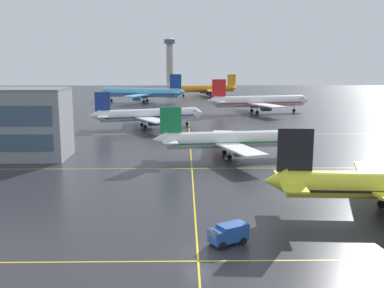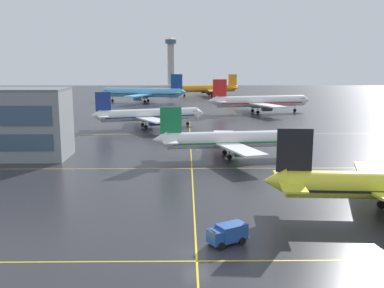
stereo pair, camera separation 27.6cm
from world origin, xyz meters
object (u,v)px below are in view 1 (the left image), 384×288
object	(u,v)px
airliner_second_row	(233,140)
airliner_far_right_stand	(142,93)
airliner_far_left_stand	(259,101)
airliner_distant_taxiway	(207,89)
airliner_third_row	(148,115)
control_tower	(170,57)
service_truck_red_van	(228,233)

from	to	relation	value
airliner_second_row	airliner_far_right_stand	size ratio (longest dim) A/B	0.80
airliner_far_left_stand	airliner_far_right_stand	world-z (taller)	airliner_far_right_stand
airliner_far_right_stand	airliner_distant_taxiway	xyz separation A→B (m)	(31.33, 36.68, -0.50)
airliner_far_left_stand	airliner_third_row	bearing A→B (deg)	-137.19
airliner_far_left_stand	airliner_distant_taxiway	xyz separation A→B (m)	(-14.89, 78.96, -0.34)
airliner_far_left_stand	airliner_far_right_stand	distance (m)	62.65
airliner_far_left_stand	airliner_distant_taxiway	bearing A→B (deg)	100.68
airliner_third_row	airliner_distant_taxiway	bearing A→B (deg)	78.77
airliner_distant_taxiway	control_tower	size ratio (longest dim) A/B	1.00
airliner_third_row	airliner_far_left_stand	distance (m)	51.06
airliner_second_row	airliner_far_left_stand	bearing A→B (deg)	77.07
airliner_distant_taxiway	service_truck_red_van	bearing A→B (deg)	-92.16
airliner_second_row	airliner_distant_taxiway	xyz separation A→B (m)	(2.36, 154.15, 0.40)
airliner_third_row	airliner_far_left_stand	xyz separation A→B (m)	(37.45, 34.70, 0.66)
airliner_far_right_stand	airliner_far_left_stand	bearing A→B (deg)	-42.45
airliner_distant_taxiway	control_tower	world-z (taller)	control_tower
airliner_far_left_stand	airliner_second_row	bearing A→B (deg)	-102.93
airliner_far_left_stand	service_truck_red_van	size ratio (longest dim) A/B	8.77
service_truck_red_van	control_tower	bearing A→B (deg)	92.99
airliner_far_left_stand	service_truck_red_van	distance (m)	120.27
airliner_second_row	airliner_far_right_stand	world-z (taller)	airliner_far_right_stand
service_truck_red_van	control_tower	world-z (taller)	control_tower
service_truck_red_van	control_tower	xyz separation A→B (m)	(-15.89, 304.30, 19.83)
airliner_third_row	service_truck_red_van	xyz separation A→B (m)	(15.11, -83.44, -2.36)
airliner_second_row	airliner_distant_taxiway	distance (m)	154.17
airliner_far_right_stand	control_tower	bearing A→B (deg)	86.82
service_truck_red_van	airliner_far_left_stand	bearing A→B (deg)	79.29
airliner_second_row	control_tower	xyz separation A→B (m)	(-20.98, 261.35, 17.54)
airliner_distant_taxiway	service_truck_red_van	distance (m)	197.26
airliner_third_row	control_tower	xyz separation A→B (m)	(-0.78, 220.86, 17.47)
airliner_far_right_stand	airliner_distant_taxiway	distance (m)	48.24
airliner_distant_taxiway	airliner_far_left_stand	bearing A→B (deg)	-79.32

